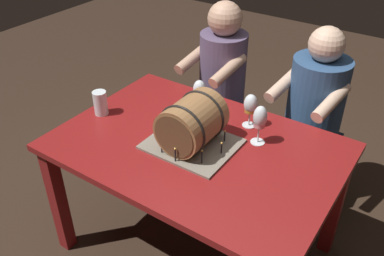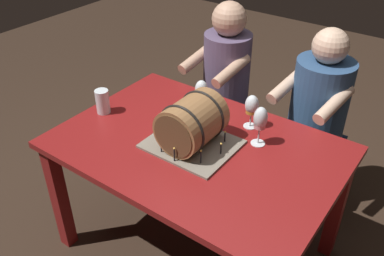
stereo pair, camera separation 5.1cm
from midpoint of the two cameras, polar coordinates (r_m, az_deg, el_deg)
The scene contains 9 objects.
ground_plane at distance 2.55m, azimuth -0.03°, elevation -15.78°, with size 8.00×8.00×0.00m, color #332319.
dining_table at distance 2.10m, azimuth -0.04°, elevation -4.51°, with size 1.38×0.95×0.74m.
barrel_cake at distance 1.97m, azimuth -0.74°, elevation 0.51°, with size 0.42×0.35×0.26m.
wine_glass_empty at distance 2.27m, azimuth 0.37°, elevation 5.24°, with size 0.07×0.07×0.18m.
wine_glass_amber at distance 2.13m, azimuth 7.34°, elevation 3.09°, with size 0.07×0.07×0.18m.
wine_glass_rose at distance 2.00m, azimuth 8.58°, elevation 1.24°, with size 0.07×0.07×0.21m.
beer_pint at distance 2.31m, azimuth -13.05°, elevation 3.30°, with size 0.07×0.07×0.13m.
person_seated_left at distance 2.85m, azimuth 3.51°, elevation 4.34°, with size 0.38×0.48×1.19m.
person_seated_right at distance 2.64m, azimuth 15.46°, elevation 0.30°, with size 0.42×0.51×1.16m.
Camera 1 is at (0.91, -1.38, 1.94)m, focal length 38.92 mm.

